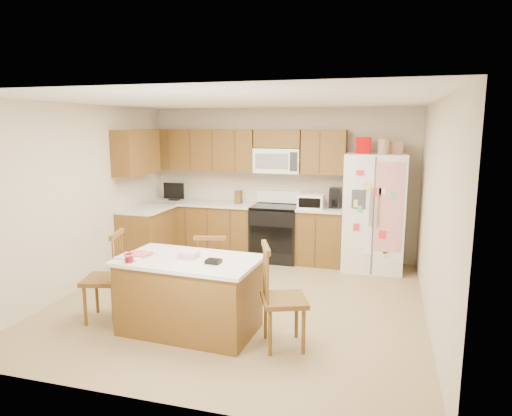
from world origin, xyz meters
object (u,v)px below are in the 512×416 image
(island, at_px, (189,294))
(stove, at_px, (276,232))
(windsor_chair_left, at_px, (106,278))
(windsor_chair_back, at_px, (212,273))
(windsor_chair_right, at_px, (281,299))
(refrigerator, at_px, (374,211))

(island, bearing_deg, stove, 84.65)
(windsor_chair_left, height_order, windsor_chair_back, windsor_chair_left)
(windsor_chair_left, distance_m, windsor_chair_right, 2.08)
(island, height_order, windsor_chair_left, windsor_chair_left)
(stove, bearing_deg, refrigerator, -2.30)
(refrigerator, height_order, windsor_chair_back, refrigerator)
(island, distance_m, windsor_chair_back, 0.68)
(stove, height_order, island, stove)
(island, height_order, windsor_chair_back, windsor_chair_back)
(windsor_chair_left, relative_size, windsor_chair_right, 0.97)
(stove, height_order, windsor_chair_right, stove)
(refrigerator, relative_size, windsor_chair_left, 1.97)
(refrigerator, distance_m, windsor_chair_right, 3.04)
(refrigerator, bearing_deg, windsor_chair_left, -135.75)
(windsor_chair_right, bearing_deg, windsor_chair_back, 143.59)
(windsor_chair_back, height_order, windsor_chair_right, windsor_chair_right)
(refrigerator, distance_m, island, 3.41)
(stove, distance_m, windsor_chair_left, 3.15)
(windsor_chair_left, height_order, windsor_chair_right, windsor_chair_right)
(island, distance_m, windsor_chair_left, 1.04)
(windsor_chair_left, xyz_separation_m, windsor_chair_right, (2.08, -0.10, 0.01))
(refrigerator, xyz_separation_m, windsor_chair_left, (-2.88, -2.81, -0.43))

